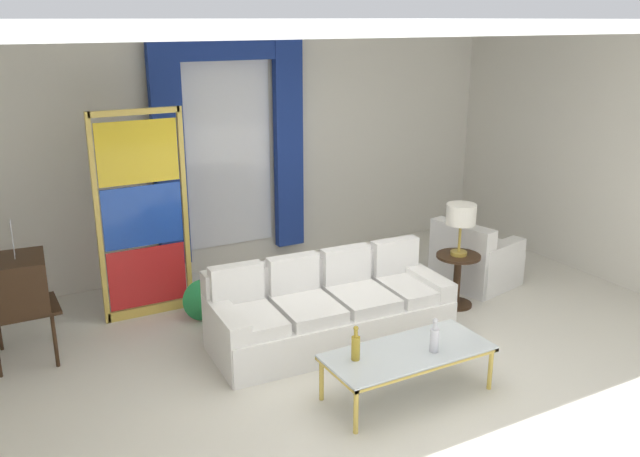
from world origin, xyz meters
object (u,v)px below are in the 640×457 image
object	(u,v)px
couch_white_long	(327,310)
table_lamp_brass	(461,217)
round_side_table	(457,275)
peacock_figurine	(206,302)
coffee_table	(408,354)
vintage_tv	(19,286)
bottle_crystal_tall	(356,346)
armchair_white	(474,262)
bottle_blue_decanter	(434,338)
stained_glass_divider	(143,220)

from	to	relation	value
couch_white_long	table_lamp_brass	size ratio (longest dim) A/B	4.18
round_side_table	peacock_figurine	bearing A→B (deg)	160.05
coffee_table	round_side_table	distance (m)	2.01
vintage_tv	round_side_table	bearing A→B (deg)	-12.84
couch_white_long	peacock_figurine	bearing A→B (deg)	134.13
round_side_table	table_lamp_brass	size ratio (longest dim) A/B	1.04
round_side_table	vintage_tv	bearing A→B (deg)	167.16
bottle_crystal_tall	armchair_white	xyz separation A→B (m)	(2.61, 1.56, -0.24)
vintage_tv	armchair_white	size ratio (longest dim) A/B	1.38
coffee_table	vintage_tv	size ratio (longest dim) A/B	1.06
round_side_table	table_lamp_brass	distance (m)	0.67
bottle_blue_decanter	peacock_figurine	xyz separation A→B (m)	(-1.17, 2.30, -0.31)
bottle_blue_decanter	stained_glass_divider	distance (m)	3.27
bottle_crystal_tall	table_lamp_brass	bearing A→B (deg)	29.94
armchair_white	peacock_figurine	world-z (taller)	armchair_white
stained_glass_divider	table_lamp_brass	size ratio (longest dim) A/B	3.86
coffee_table	stained_glass_divider	bearing A→B (deg)	118.81
armchair_white	table_lamp_brass	size ratio (longest dim) A/B	1.71
bottle_crystal_tall	peacock_figurine	size ratio (longest dim) A/B	0.50
stained_glass_divider	armchair_white	bearing A→B (deg)	-15.77
bottle_crystal_tall	table_lamp_brass	size ratio (longest dim) A/B	0.52
coffee_table	bottle_crystal_tall	xyz separation A→B (m)	(-0.46, 0.08, 0.15)
peacock_figurine	table_lamp_brass	distance (m)	2.84
armchair_white	peacock_figurine	size ratio (longest dim) A/B	1.63
bottle_crystal_tall	armchair_white	distance (m)	3.05
vintage_tv	peacock_figurine	world-z (taller)	vintage_tv
round_side_table	bottle_crystal_tall	bearing A→B (deg)	-150.06
armchair_white	peacock_figurine	bearing A→B (deg)	170.22
coffee_table	round_side_table	world-z (taller)	round_side_table
round_side_table	table_lamp_brass	xyz separation A→B (m)	(0.00, -0.00, 0.67)
armchair_white	table_lamp_brass	xyz separation A→B (m)	(-0.58, -0.39, 0.74)
couch_white_long	round_side_table	world-z (taller)	couch_white_long
stained_glass_divider	table_lamp_brass	distance (m)	3.34
bottle_crystal_tall	vintage_tv	size ratio (longest dim) A/B	0.22
coffee_table	peacock_figurine	world-z (taller)	peacock_figurine
peacock_figurine	table_lamp_brass	world-z (taller)	table_lamp_brass
vintage_tv	stained_glass_divider	bearing A→B (deg)	18.58
coffee_table	table_lamp_brass	world-z (taller)	table_lamp_brass
couch_white_long	table_lamp_brass	world-z (taller)	table_lamp_brass
couch_white_long	bottle_crystal_tall	xyz separation A→B (m)	(-0.39, -1.15, 0.22)
coffee_table	armchair_white	xyz separation A→B (m)	(2.15, 1.64, -0.09)
bottle_blue_decanter	couch_white_long	bearing A→B (deg)	100.62
stained_glass_divider	table_lamp_brass	world-z (taller)	stained_glass_divider
armchair_white	round_side_table	distance (m)	0.70
couch_white_long	coffee_table	bearing A→B (deg)	-86.52
vintage_tv	couch_white_long	bearing A→B (deg)	-20.56
vintage_tv	stained_glass_divider	xyz separation A→B (m)	(1.27, 0.43, 0.33)
table_lamp_brass	coffee_table	bearing A→B (deg)	-141.38
armchair_white	table_lamp_brass	bearing A→B (deg)	-146.14
bottle_blue_decanter	stained_glass_divider	bearing A→B (deg)	120.61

